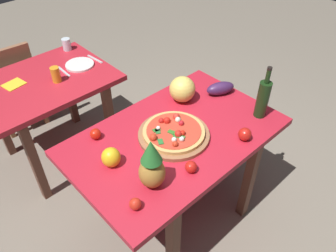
{
  "coord_description": "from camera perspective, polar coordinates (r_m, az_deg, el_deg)",
  "views": [
    {
      "loc": [
        -1.04,
        -1.04,
        2.1
      ],
      "look_at": [
        -0.02,
        0.04,
        0.82
      ],
      "focal_mm": 35.39,
      "sensor_mm": 36.0,
      "label": 1
    }
  ],
  "objects": [
    {
      "name": "ground_plane",
      "position": [
        2.56,
        1.02,
        -14.23
      ],
      "size": [
        10.0,
        10.0,
        0.0
      ],
      "primitive_type": "plane",
      "color": "gray"
    },
    {
      "name": "display_table",
      "position": [
        2.05,
        1.24,
        -3.42
      ],
      "size": [
        1.29,
        0.81,
        0.77
      ],
      "color": "brown",
      "rests_on": "ground_plane"
    },
    {
      "name": "background_table",
      "position": [
        2.69,
        -20.27,
        5.28
      ],
      "size": [
        1.0,
        0.75,
        0.77
      ],
      "color": "brown",
      "rests_on": "ground_plane"
    },
    {
      "name": "dining_chair",
      "position": [
        3.25,
        -25.32,
        6.74
      ],
      "size": [
        0.42,
        0.42,
        0.85
      ],
      "rotation": [
        0.0,
        0.0,
        3.08
      ],
      "color": "#986341",
      "rests_on": "ground_plane"
    },
    {
      "name": "pizza_board",
      "position": [
        1.96,
        1.0,
        -1.53
      ],
      "size": [
        0.42,
        0.42,
        0.02
      ],
      "primitive_type": "cylinder",
      "color": "#986341",
      "rests_on": "display_table"
    },
    {
      "name": "pizza",
      "position": [
        1.94,
        0.94,
        -0.91
      ],
      "size": [
        0.37,
        0.37,
        0.06
      ],
      "color": "#DDAB5E",
      "rests_on": "pizza_board"
    },
    {
      "name": "wine_bottle",
      "position": [
        2.12,
        16.03,
        4.61
      ],
      "size": [
        0.08,
        0.08,
        0.35
      ],
      "color": "black",
      "rests_on": "display_table"
    },
    {
      "name": "pineapple_left",
      "position": [
        1.62,
        -2.82,
        -6.92
      ],
      "size": [
        0.13,
        0.13,
        0.3
      ],
      "color": "#B48035",
      "rests_on": "display_table"
    },
    {
      "name": "melon",
      "position": [
        2.2,
        2.48,
        6.34
      ],
      "size": [
        0.17,
        0.17,
        0.17
      ],
      "primitive_type": "sphere",
      "color": "#ECD061",
      "rests_on": "display_table"
    },
    {
      "name": "bell_pepper",
      "position": [
        1.8,
        -9.8,
        -5.33
      ],
      "size": [
        0.1,
        0.1,
        0.11
      ],
      "primitive_type": "ellipsoid",
      "color": "yellow",
      "rests_on": "display_table"
    },
    {
      "name": "eggplant",
      "position": [
        2.31,
        9.01,
        6.42
      ],
      "size": [
        0.22,
        0.17,
        0.09
      ],
      "primitive_type": "ellipsoid",
      "rotation": [
        0.0,
        0.0,
        2.71
      ],
      "color": "#40224F",
      "rests_on": "display_table"
    },
    {
      "name": "tomato_at_corner",
      "position": [
        1.76,
        3.97,
        -7.03
      ],
      "size": [
        0.07,
        0.07,
        0.07
      ],
      "primitive_type": "sphere",
      "color": "red",
      "rests_on": "display_table"
    },
    {
      "name": "tomato_by_bottle",
      "position": [
        1.98,
        13.08,
        -1.38
      ],
      "size": [
        0.08,
        0.08,
        0.08
      ],
      "primitive_type": "sphere",
      "color": "red",
      "rests_on": "display_table"
    },
    {
      "name": "tomato_beside_pepper",
      "position": [
        1.98,
        -12.38,
        -1.34
      ],
      "size": [
        0.07,
        0.07,
        0.07
      ],
      "primitive_type": "sphere",
      "color": "red",
      "rests_on": "display_table"
    },
    {
      "name": "tomato_near_board",
      "position": [
        1.62,
        -5.67,
        -13.21
      ],
      "size": [
        0.06,
        0.06,
        0.06
      ],
      "primitive_type": "sphere",
      "color": "red",
      "rests_on": "display_table"
    },
    {
      "name": "drinking_glass_juice",
      "position": [
        2.54,
        -18.76,
        8.39
      ],
      "size": [
        0.06,
        0.06,
        0.11
      ],
      "primitive_type": "cylinder",
      "color": "orange",
      "rests_on": "background_table"
    },
    {
      "name": "drinking_glass_water",
      "position": [
        2.96,
        -17.06,
        13.29
      ],
      "size": [
        0.07,
        0.07,
        0.1
      ],
      "primitive_type": "cylinder",
      "color": "silver",
      "rests_on": "background_table"
    },
    {
      "name": "dinner_plate",
      "position": [
        2.72,
        -14.96,
        10.16
      ],
      "size": [
        0.22,
        0.22,
        0.02
      ],
      "primitive_type": "cylinder",
      "color": "white",
      "rests_on": "background_table"
    },
    {
      "name": "fork_utensil",
      "position": [
        2.67,
        -17.5,
        8.92
      ],
      "size": [
        0.02,
        0.18,
        0.01
      ],
      "primitive_type": "cube",
      "rotation": [
        0.0,
        0.0,
        -0.03
      ],
      "color": "silver",
      "rests_on": "background_table"
    },
    {
      "name": "knife_utensil",
      "position": [
        2.77,
        -12.47,
        11.19
      ],
      "size": [
        0.03,
        0.18,
        0.01
      ],
      "primitive_type": "cube",
      "rotation": [
        0.0,
        0.0,
        0.08
      ],
      "color": "silver",
      "rests_on": "background_table"
    },
    {
      "name": "napkin_folded",
      "position": [
        2.65,
        -25.02,
        6.51
      ],
      "size": [
        0.16,
        0.14,
        0.01
      ],
      "primitive_type": "cube",
      "rotation": [
        0.0,
        0.0,
        0.17
      ],
      "color": "yellow",
      "rests_on": "background_table"
    }
  ]
}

